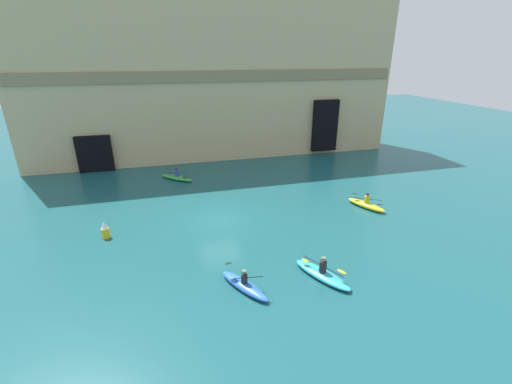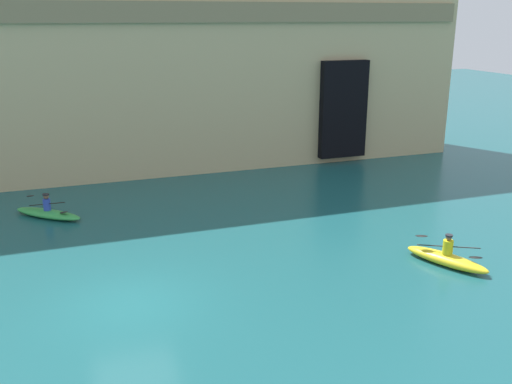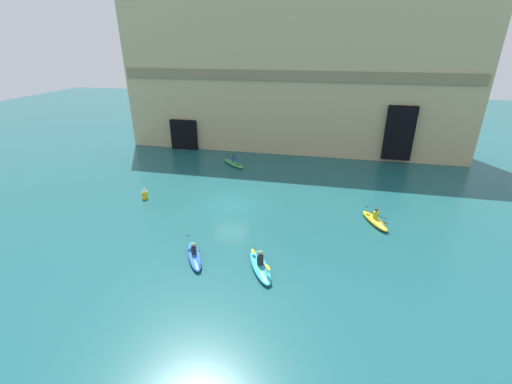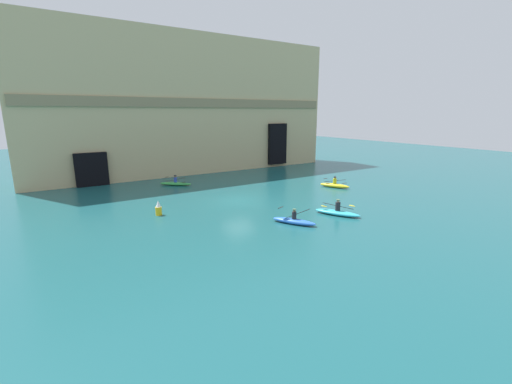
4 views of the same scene
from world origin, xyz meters
name	(u,v)px [view 1 (image 1 of 4)]	position (x,y,z in m)	size (l,w,h in m)	color
ground_plane	(219,220)	(0.00, 0.00, 0.00)	(120.00, 120.00, 0.00)	#195156
cliff_bluff	(215,78)	(2.55, 15.62, 7.86)	(36.29, 5.53, 15.79)	tan
kayak_cyan	(322,274)	(3.81, -7.42, 0.22)	(2.17, 3.28, 1.15)	#33B2C6
kayak_yellow	(366,205)	(10.35, -0.78, 0.24)	(1.86, 2.92, 1.09)	yellow
kayak_blue	(244,285)	(-0.04, -7.26, 0.22)	(2.05, 2.93, 1.17)	blue
kayak_green	(177,177)	(-2.23, 8.66, 0.20)	(2.93, 2.76, 1.03)	green
marker_buoy	(105,230)	(-6.84, -0.47, 0.48)	(0.44, 0.44, 1.04)	yellow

